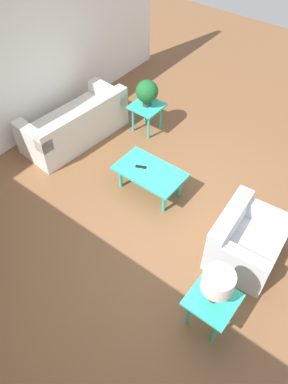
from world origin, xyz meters
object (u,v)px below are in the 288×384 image
side_table_lamp (212,302)px  sofa (76,125)px  potted_plant (147,92)px  armchair (244,242)px  coffee_table (150,173)px  table_lamp (218,283)px  side_table_plant (147,109)px

side_table_lamp → sofa: bearing=-22.2°
sofa → potted_plant: size_ratio=4.09×
armchair → coffee_table: (1.65, -0.19, 0.08)m
potted_plant → coffee_table: bearing=129.3°
potted_plant → table_lamp: 3.62m
sofa → table_lamp: size_ratio=3.91×
sofa → coffee_table: bearing=87.1°
coffee_table → side_table_plant: bearing=-50.7°
sofa → coffee_table: 1.77m
potted_plant → sofa: bearing=49.3°
coffee_table → side_table_lamp: side_table_lamp is taller
side_table_lamp → potted_plant: (2.72, -2.38, 0.35)m
armchair → side_table_lamp: 1.05m
side_table_plant → side_table_lamp: size_ratio=1.00×
sofa → coffee_table: size_ratio=1.88×
side_table_lamp → armchair: bearing=-83.2°
sofa → potted_plant: 1.33m
sofa → side_table_plant: (-0.81, -0.94, 0.14)m
side_table_lamp → table_lamp: (0.00, 0.00, 0.43)m
armchair → table_lamp: table_lamp is taller
potted_plant → table_lamp: size_ratio=0.96×
coffee_table → side_table_lamp: (-1.77, 1.22, 0.06)m
side_table_plant → potted_plant: potted_plant is taller
table_lamp → coffee_table: bearing=-34.5°
armchair → potted_plant: bearing=58.0°
sofa → coffee_table: (-1.76, 0.22, 0.08)m
coffee_table → potted_plant: 1.56m
sofa → armchair: sofa is taller
table_lamp → armchair: bearing=-83.2°
side_table_plant → side_table_lamp: bearing=138.8°
coffee_table → table_lamp: size_ratio=2.09×
coffee_table → table_lamp: bearing=145.5°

